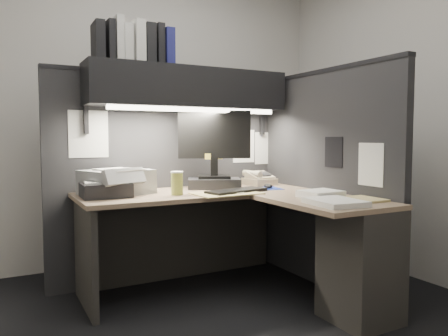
{
  "coord_description": "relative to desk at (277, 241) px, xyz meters",
  "views": [
    {
      "loc": [
        -1.22,
        -2.35,
        1.13
      ],
      "look_at": [
        0.3,
        0.51,
        0.9
      ],
      "focal_mm": 35.0,
      "sensor_mm": 36.0,
      "label": 1
    }
  ],
  "objects": [
    {
      "name": "floor",
      "position": [
        -0.43,
        0.0,
        -0.44
      ],
      "size": [
        3.5,
        3.5,
        0.0
      ],
      "primitive_type": "plane",
      "color": "black",
      "rests_on": "ground"
    },
    {
      "name": "wall_back",
      "position": [
        -0.43,
        1.5,
        0.91
      ],
      "size": [
        3.5,
        0.04,
        2.7
      ],
      "primitive_type": "cube",
      "color": "silver",
      "rests_on": "floor"
    },
    {
      "name": "wall_right",
      "position": [
        1.32,
        0.0,
        0.91
      ],
      "size": [
        0.04,
        3.0,
        2.7
      ],
      "primitive_type": "cube",
      "color": "silver",
      "rests_on": "floor"
    },
    {
      "name": "partition_back",
      "position": [
        -0.4,
        0.93,
        0.36
      ],
      "size": [
        1.9,
        0.06,
        1.6
      ],
      "primitive_type": "cube",
      "color": "black",
      "rests_on": "floor"
    },
    {
      "name": "partition_right",
      "position": [
        0.55,
        0.18,
        0.36
      ],
      "size": [
        0.06,
        1.5,
        1.6
      ],
      "primitive_type": "cube",
      "color": "black",
      "rests_on": "floor"
    },
    {
      "name": "desk",
      "position": [
        0.0,
        0.0,
        0.0
      ],
      "size": [
        1.7,
        1.53,
        0.73
      ],
      "color": "#96795F",
      "rests_on": "floor"
    },
    {
      "name": "overhead_shelf",
      "position": [
        -0.3,
        0.75,
        1.06
      ],
      "size": [
        1.55,
        0.34,
        0.3
      ],
      "primitive_type": "cube",
      "color": "black",
      "rests_on": "partition_back"
    },
    {
      "name": "task_light_tube",
      "position": [
        -0.3,
        0.61,
        0.89
      ],
      "size": [
        1.32,
        0.04,
        0.04
      ],
      "primitive_type": "cylinder",
      "rotation": [
        0.0,
        1.57,
        0.0
      ],
      "color": "white",
      "rests_on": "overhead_shelf"
    },
    {
      "name": "monitor",
      "position": [
        -0.13,
        0.66,
        0.53
      ],
      "size": [
        0.52,
        0.39,
        0.6
      ],
      "rotation": [
        0.0,
        0.0,
        -0.42
      ],
      "color": "black",
      "rests_on": "desk"
    },
    {
      "name": "keyboard",
      "position": [
        -0.11,
        0.35,
        0.3
      ],
      "size": [
        0.51,
        0.28,
        0.02
      ],
      "primitive_type": "cube",
      "rotation": [
        0.0,
        0.0,
        0.26
      ],
      "color": "black",
      "rests_on": "desk"
    },
    {
      "name": "mousepad",
      "position": [
        0.22,
        0.45,
        0.29
      ],
      "size": [
        0.24,
        0.22,
        0.0
      ],
      "primitive_type": "cube",
      "rotation": [
        0.0,
        0.0,
        -0.14
      ],
      "color": "navy",
      "rests_on": "desk"
    },
    {
      "name": "mouse",
      "position": [
        0.23,
        0.45,
        0.31
      ],
      "size": [
        0.07,
        0.1,
        0.03
      ],
      "primitive_type": "ellipsoid",
      "rotation": [
        0.0,
        0.0,
        -0.08
      ],
      "color": "black",
      "rests_on": "mousepad"
    },
    {
      "name": "telephone",
      "position": [
        0.32,
        0.73,
        0.33
      ],
      "size": [
        0.24,
        0.25,
        0.09
      ],
      "primitive_type": "cube",
      "rotation": [
        0.0,
        0.0,
        0.1
      ],
      "color": "#C3B596",
      "rests_on": "desk"
    },
    {
      "name": "coffee_cup",
      "position": [
        -0.53,
        0.44,
        0.36
      ],
      "size": [
        0.1,
        0.1,
        0.15
      ],
      "primitive_type": "cylinder",
      "rotation": [
        0.0,
        0.0,
        0.2
      ],
      "color": "#D3CC54",
      "rests_on": "desk"
    },
    {
      "name": "printer",
      "position": [
        -0.88,
        0.68,
        0.37
      ],
      "size": [
        0.52,
        0.48,
        0.17
      ],
      "primitive_type": "cube",
      "rotation": [
        0.0,
        0.0,
        0.35
      ],
      "color": "gray",
      "rests_on": "desk"
    },
    {
      "name": "notebook_stack",
      "position": [
        -0.99,
        0.56,
        0.33
      ],
      "size": [
        0.32,
        0.27,
        0.09
      ],
      "primitive_type": "cube",
      "rotation": [
        0.0,
        0.0,
        -0.03
      ],
      "color": "black",
      "rests_on": "desk"
    },
    {
      "name": "open_folder",
      "position": [
        -0.2,
        0.32,
        0.29
      ],
      "size": [
        0.47,
        0.32,
        0.01
      ],
      "primitive_type": "cube",
      "rotation": [
        0.0,
        0.0,
        0.06
      ],
      "color": "tan",
      "rests_on": "desk"
    },
    {
      "name": "paper_stack_a",
      "position": [
        0.25,
        -0.13,
        0.31
      ],
      "size": [
        0.26,
        0.22,
        0.05
      ],
      "primitive_type": "cube",
      "rotation": [
        0.0,
        0.0,
        0.04
      ],
      "color": "white",
      "rests_on": "desk"
    },
    {
      "name": "paper_stack_b",
      "position": [
        0.12,
        -0.41,
        0.3
      ],
      "size": [
        0.29,
        0.35,
        0.03
      ],
      "primitive_type": "cube",
      "rotation": [
        0.0,
        0.0,
        -0.1
      ],
      "color": "white",
      "rests_on": "desk"
    },
    {
      "name": "manila_stack",
      "position": [
        0.41,
        -0.35,
        0.29
      ],
      "size": [
        0.2,
        0.26,
        0.01
      ],
      "primitive_type": "cube",
      "rotation": [
        0.0,
        0.0,
        -0.02
      ],
      "color": "tan",
      "rests_on": "desk"
    },
    {
      "name": "binder_row",
      "position": [
        -0.73,
        0.75,
        1.35
      ],
      "size": [
        0.55,
        0.25,
        0.31
      ],
      "color": "black",
      "rests_on": "overhead_shelf"
    },
    {
      "name": "pinned_papers",
      "position": [
        -0.0,
        0.56,
        0.61
      ],
      "size": [
        1.76,
        1.31,
        0.51
      ],
      "color": "white",
      "rests_on": "partition_back"
    }
  ]
}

